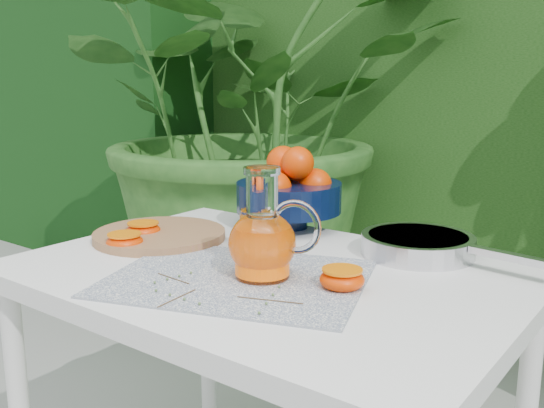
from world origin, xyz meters
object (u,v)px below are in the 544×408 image
Objects in this scene: fruit_bowl at (290,190)px; juice_pitcher at (263,240)px; saute_pan at (419,244)px; cutting_board at (160,235)px; white_table at (266,307)px.

juice_pitcher is at bearing -61.63° from fruit_bowl.
fruit_bowl is 0.38m from saute_pan.
juice_pitcher reaches higher than cutting_board.
white_table is 0.35m from cutting_board.
white_table is 0.17m from juice_pitcher.
saute_pan reaches higher than white_table.
saute_pan is at bearing 24.33° from cutting_board.
saute_pan is (0.37, -0.04, -0.07)m from fruit_bowl.
juice_pitcher is (0.38, -0.08, 0.07)m from cutting_board.
saute_pan is (0.21, 0.27, 0.11)m from white_table.
juice_pitcher is at bearing -56.61° from white_table.
fruit_bowl is at bearing 118.37° from juice_pitcher.
fruit_bowl is 1.32× the size of juice_pitcher.
fruit_bowl is (-0.16, 0.31, 0.18)m from white_table.
white_table is 3.20× the size of cutting_board.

